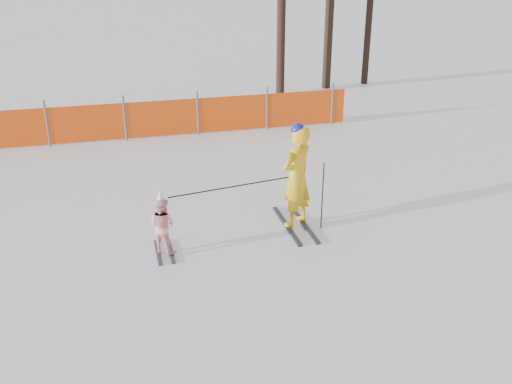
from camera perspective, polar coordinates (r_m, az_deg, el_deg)
ground at (r=9.92m, az=0.73°, el=-6.42°), size 120.00×120.00×0.00m
adult at (r=10.55m, az=4.08°, el=1.58°), size 0.85×1.66×2.04m
child at (r=9.90m, az=-9.34°, el=-3.23°), size 0.62×0.88×1.19m
ski_poles at (r=10.24m, az=0.96°, el=0.17°), size 2.88×0.40×1.31m
safety_fence at (r=15.97m, az=-15.97°, el=6.66°), size 14.40×0.06×1.25m
tree_trunks at (r=21.19m, az=6.41°, el=17.45°), size 3.91×1.06×6.19m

